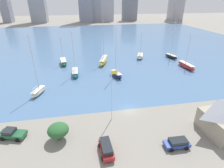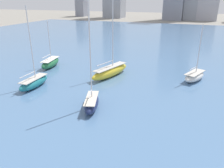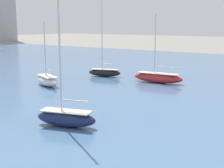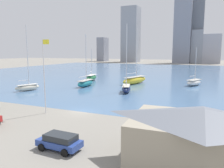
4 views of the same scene
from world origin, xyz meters
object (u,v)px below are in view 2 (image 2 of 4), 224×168
Objects in this scene: sailboat_yellow at (110,71)px; sailboat_teal at (34,82)px; sailboat_white at (194,76)px; sailboat_green at (50,63)px; sailboat_navy at (92,102)px.

sailboat_teal is at bearing -119.00° from sailboat_yellow.
sailboat_green is at bearing -153.53° from sailboat_white.
sailboat_navy is at bearing -62.67° from sailboat_yellow.
sailboat_teal is at bearing -77.22° from sailboat_green.
sailboat_green is at bearing -167.55° from sailboat_yellow.
sailboat_green is at bearing 110.92° from sailboat_teal.
sailboat_white is 0.76× the size of sailboat_teal.
sailboat_green is (-15.62, 1.55, -0.16)m from sailboat_yellow.
sailboat_navy is (-14.11, -17.56, 0.10)m from sailboat_white.
sailboat_green is at bearing 121.62° from sailboat_navy.
sailboat_navy is at bearing -105.87° from sailboat_white.
sailboat_yellow is 14.21m from sailboat_navy.
sailboat_white reaches higher than sailboat_green.
sailboat_white is at bearing 33.86° from sailboat_navy.
sailboat_navy is (2.28, -14.02, -0.16)m from sailboat_yellow.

